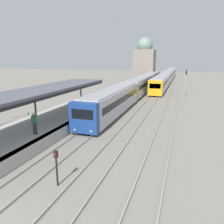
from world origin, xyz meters
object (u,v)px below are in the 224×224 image
at_px(signal_post_near, 56,164).
at_px(train_near, 139,85).
at_px(person_on_platform, 35,122).
at_px(train_far, 168,75).
at_px(signal_mast_far, 186,80).

bearing_deg(signal_post_near, train_near, 93.49).
bearing_deg(person_on_platform, train_far, 83.99).
bearing_deg(signal_mast_far, signal_post_near, -101.80).
bearing_deg(signal_mast_far, person_on_platform, -112.74).
relative_size(signal_post_near, signal_mast_far, 0.42).
bearing_deg(signal_mast_far, train_near, 168.48).
xyz_separation_m(person_on_platform, train_near, (2.56, 27.18, -0.17)).
xyz_separation_m(train_near, signal_mast_far, (8.14, -1.66, 1.27)).
distance_m(person_on_platform, signal_mast_far, 27.70).
bearing_deg(signal_post_near, signal_mast_far, 78.20).
distance_m(train_near, train_far, 28.11).
xyz_separation_m(train_far, signal_post_near, (-1.32, -59.37, -0.48)).
height_order(train_far, signal_post_near, train_far).
bearing_deg(signal_post_near, person_on_platform, 136.41).
bearing_deg(person_on_platform, signal_post_near, -43.59).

